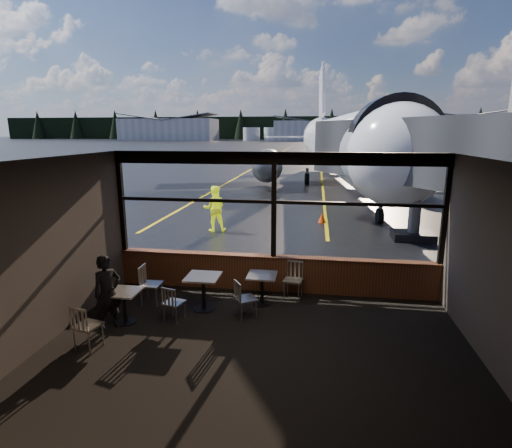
% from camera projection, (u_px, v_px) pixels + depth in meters
% --- Properties ---
extents(ground_plane, '(520.00, 520.00, 0.00)m').
position_uv_depth(ground_plane, '(314.00, 145.00, 125.80)').
color(ground_plane, black).
rests_on(ground_plane, ground).
extents(carpet_floor, '(8.00, 6.00, 0.01)m').
position_uv_depth(carpet_floor, '(256.00, 353.00, 7.30)').
color(carpet_floor, black).
rests_on(carpet_floor, ground).
extents(ceiling, '(8.00, 6.00, 0.04)m').
position_uv_depth(ceiling, '(255.00, 161.00, 6.52)').
color(ceiling, '#38332D').
rests_on(ceiling, ground).
extents(wall_left, '(0.04, 6.00, 3.50)m').
position_uv_depth(wall_left, '(45.00, 252.00, 7.49)').
color(wall_left, '#4D433D').
rests_on(wall_left, ground).
extents(wall_right, '(0.04, 6.00, 3.50)m').
position_uv_depth(wall_right, '(504.00, 274.00, 6.33)').
color(wall_right, '#4D433D').
rests_on(wall_right, ground).
extents(wall_back, '(8.00, 0.04, 3.50)m').
position_uv_depth(wall_back, '(211.00, 356.00, 4.02)').
color(wall_back, '#4D433D').
rests_on(wall_back, ground).
extents(window_sill, '(8.00, 0.28, 0.90)m').
position_uv_depth(window_sill, '(273.00, 274.00, 10.09)').
color(window_sill, '#592D1B').
rests_on(window_sill, ground).
extents(window_header, '(8.00, 0.18, 0.30)m').
position_uv_depth(window_header, '(274.00, 158.00, 9.44)').
color(window_header, black).
rests_on(window_header, ground).
extents(mullion_left, '(0.12, 0.12, 2.60)m').
position_uv_depth(mullion_left, '(122.00, 202.00, 10.27)').
color(mullion_left, black).
rests_on(mullion_left, ground).
extents(mullion_centre, '(0.12, 0.12, 2.60)m').
position_uv_depth(mullion_centre, '(274.00, 206.00, 9.70)').
color(mullion_centre, black).
rests_on(mullion_centre, ground).
extents(mullion_right, '(0.12, 0.12, 2.60)m').
position_uv_depth(mullion_right, '(446.00, 211.00, 9.13)').
color(mullion_right, black).
rests_on(mullion_right, ground).
extents(window_transom, '(8.00, 0.10, 0.08)m').
position_uv_depth(window_transom, '(274.00, 202.00, 9.68)').
color(window_transom, black).
rests_on(window_transom, ground).
extents(airliner, '(34.16, 39.78, 11.36)m').
position_uv_depth(airliner, '(343.00, 107.00, 28.59)').
color(airliner, white).
rests_on(airliner, ground_plane).
extents(jet_bridge, '(8.92, 10.90, 4.76)m').
position_uv_depth(jet_bridge, '(389.00, 177.00, 14.44)').
color(jet_bridge, '#2B2B2E').
rests_on(jet_bridge, ground_plane).
extents(cafe_table_near, '(0.67, 0.67, 0.73)m').
position_uv_depth(cafe_table_near, '(262.00, 289.00, 9.32)').
color(cafe_table_near, '#9C978F').
rests_on(cafe_table_near, carpet_floor).
extents(cafe_table_mid, '(0.74, 0.74, 0.81)m').
position_uv_depth(cafe_table_mid, '(203.00, 293.00, 9.03)').
color(cafe_table_mid, '#9F9992').
rests_on(cafe_table_mid, carpet_floor).
extents(cafe_table_left, '(0.65, 0.65, 0.72)m').
position_uv_depth(cafe_table_left, '(125.00, 307.00, 8.40)').
color(cafe_table_left, '#ABA69D').
rests_on(cafe_table_left, carpet_floor).
extents(chair_near_w, '(0.66, 0.66, 0.87)m').
position_uv_depth(chair_near_w, '(246.00, 299.00, 8.60)').
color(chair_near_w, '#ABA79A').
rests_on(chair_near_w, carpet_floor).
extents(chair_near_n, '(0.57, 0.57, 0.91)m').
position_uv_depth(chair_near_n, '(293.00, 281.00, 9.63)').
color(chair_near_n, '#B3AFA2').
rests_on(chair_near_n, carpet_floor).
extents(chair_mid_s, '(0.54, 0.54, 0.81)m').
position_uv_depth(chair_mid_s, '(174.00, 303.00, 8.49)').
color(chair_mid_s, '#B9B3A7').
rests_on(chair_mid_s, carpet_floor).
extents(chair_mid_w, '(0.52, 0.52, 0.94)m').
position_uv_depth(chair_mid_w, '(151.00, 285.00, 9.32)').
color(chair_mid_w, beige).
rests_on(chair_mid_w, carpet_floor).
extents(chair_left_s, '(0.58, 0.58, 0.90)m').
position_uv_depth(chair_left_s, '(88.00, 326.00, 7.38)').
color(chair_left_s, beige).
rests_on(chair_left_s, carpet_floor).
extents(passenger, '(0.65, 0.68, 1.56)m').
position_uv_depth(passenger, '(108.00, 293.00, 8.07)').
color(passenger, black).
rests_on(passenger, carpet_floor).
extents(ground_crew, '(1.05, 0.92, 1.85)m').
position_uv_depth(ground_crew, '(214.00, 209.00, 16.16)').
color(ground_crew, '#BFF219').
rests_on(ground_crew, ground_plane).
extents(cone_nose, '(0.33, 0.33, 0.46)m').
position_uv_depth(cone_nose, '(322.00, 218.00, 17.78)').
color(cone_nose, '#E95607').
rests_on(cone_nose, ground_plane).
extents(hangar_left, '(45.00, 18.00, 11.00)m').
position_uv_depth(hangar_left, '(169.00, 129.00, 192.52)').
color(hangar_left, silver).
rests_on(hangar_left, ground_plane).
extents(hangar_mid, '(38.00, 15.00, 10.00)m').
position_uv_depth(hangar_mid, '(315.00, 130.00, 187.30)').
color(hangar_mid, silver).
rests_on(hangar_mid, ground_plane).
extents(hangar_right, '(50.00, 20.00, 12.00)m').
position_uv_depth(hangar_right, '(456.00, 127.00, 171.63)').
color(hangar_right, silver).
rests_on(hangar_right, ground_plane).
extents(fuel_tank_a, '(8.00, 8.00, 6.00)m').
position_uv_depth(fuel_tank_a, '(251.00, 134.00, 189.21)').
color(fuel_tank_a, silver).
rests_on(fuel_tank_a, ground_plane).
extents(fuel_tank_b, '(8.00, 8.00, 6.00)m').
position_uv_depth(fuel_tank_b, '(272.00, 134.00, 187.76)').
color(fuel_tank_b, silver).
rests_on(fuel_tank_b, ground_plane).
extents(fuel_tank_c, '(8.00, 8.00, 6.00)m').
position_uv_depth(fuel_tank_c, '(294.00, 134.00, 186.31)').
color(fuel_tank_c, silver).
rests_on(fuel_tank_c, ground_plane).
extents(treeline, '(360.00, 3.00, 12.00)m').
position_uv_depth(treeline, '(316.00, 128.00, 211.16)').
color(treeline, black).
rests_on(treeline, ground_plane).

